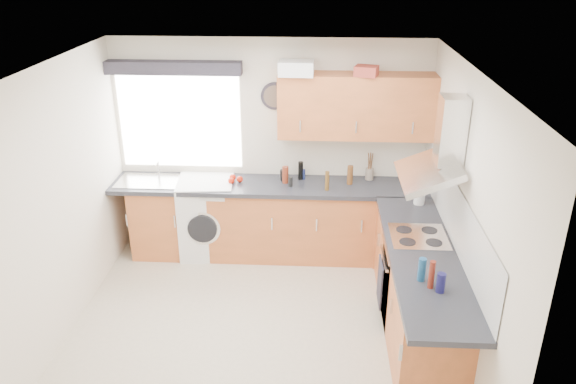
# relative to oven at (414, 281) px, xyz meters

# --- Properties ---
(ground_plane) EXTENTS (3.60, 3.60, 0.00)m
(ground_plane) POSITION_rel_oven_xyz_m (-1.50, -0.30, -0.42)
(ground_plane) COLOR beige
(ceiling) EXTENTS (3.60, 3.60, 0.02)m
(ceiling) POSITION_rel_oven_xyz_m (-1.50, -0.30, 2.08)
(ceiling) COLOR white
(ceiling) RESTS_ON wall_back
(wall_back) EXTENTS (3.60, 0.02, 2.50)m
(wall_back) POSITION_rel_oven_xyz_m (-1.50, 1.50, 0.82)
(wall_back) COLOR silver
(wall_back) RESTS_ON ground_plane
(wall_front) EXTENTS (3.60, 0.02, 2.50)m
(wall_front) POSITION_rel_oven_xyz_m (-1.50, -2.10, 0.82)
(wall_front) COLOR silver
(wall_front) RESTS_ON ground_plane
(wall_left) EXTENTS (0.02, 3.60, 2.50)m
(wall_left) POSITION_rel_oven_xyz_m (-3.30, -0.30, 0.82)
(wall_left) COLOR silver
(wall_left) RESTS_ON ground_plane
(wall_right) EXTENTS (0.02, 3.60, 2.50)m
(wall_right) POSITION_rel_oven_xyz_m (0.30, -0.30, 0.82)
(wall_right) COLOR silver
(wall_right) RESTS_ON ground_plane
(window) EXTENTS (1.40, 0.02, 1.10)m
(window) POSITION_rel_oven_xyz_m (-2.55, 1.49, 1.12)
(window) COLOR white
(window) RESTS_ON wall_back
(window_blind) EXTENTS (1.50, 0.18, 0.14)m
(window_blind) POSITION_rel_oven_xyz_m (-2.55, 1.40, 1.76)
(window_blind) COLOR #26242E
(window_blind) RESTS_ON wall_back
(splashback) EXTENTS (0.01, 3.00, 0.54)m
(splashback) POSITION_rel_oven_xyz_m (0.29, 0.00, 0.75)
(splashback) COLOR white
(splashback) RESTS_ON wall_right
(base_cab_back) EXTENTS (3.00, 0.58, 0.86)m
(base_cab_back) POSITION_rel_oven_xyz_m (-1.60, 1.21, 0.01)
(base_cab_back) COLOR #AD5A2E
(base_cab_back) RESTS_ON ground_plane
(base_cab_corner) EXTENTS (0.60, 0.60, 0.86)m
(base_cab_corner) POSITION_rel_oven_xyz_m (0.00, 1.20, 0.01)
(base_cab_corner) COLOR #AD5A2E
(base_cab_corner) RESTS_ON ground_plane
(base_cab_right) EXTENTS (0.58, 2.10, 0.86)m
(base_cab_right) POSITION_rel_oven_xyz_m (0.01, -0.15, 0.01)
(base_cab_right) COLOR #AD5A2E
(base_cab_right) RESTS_ON ground_plane
(worktop_back) EXTENTS (3.60, 0.62, 0.05)m
(worktop_back) POSITION_rel_oven_xyz_m (-1.50, 1.20, 0.46)
(worktop_back) COLOR #23252B
(worktop_back) RESTS_ON base_cab_back
(worktop_right) EXTENTS (0.62, 2.42, 0.05)m
(worktop_right) POSITION_rel_oven_xyz_m (0.00, -0.30, 0.46)
(worktop_right) COLOR #23252B
(worktop_right) RESTS_ON base_cab_right
(sink) EXTENTS (0.84, 0.46, 0.10)m
(sink) POSITION_rel_oven_xyz_m (-2.83, 1.20, 0.52)
(sink) COLOR silver
(sink) RESTS_ON worktop_back
(oven) EXTENTS (0.56, 0.58, 0.85)m
(oven) POSITION_rel_oven_xyz_m (0.00, 0.00, 0.00)
(oven) COLOR black
(oven) RESTS_ON ground_plane
(hob_plate) EXTENTS (0.52, 0.52, 0.01)m
(hob_plate) POSITION_rel_oven_xyz_m (0.00, 0.00, 0.49)
(hob_plate) COLOR silver
(hob_plate) RESTS_ON worktop_right
(extractor_hood) EXTENTS (0.52, 0.78, 0.66)m
(extractor_hood) POSITION_rel_oven_xyz_m (0.10, -0.00, 1.34)
(extractor_hood) COLOR silver
(extractor_hood) RESTS_ON wall_right
(upper_cabinets) EXTENTS (1.70, 0.35, 0.70)m
(upper_cabinets) POSITION_rel_oven_xyz_m (-0.55, 1.32, 1.38)
(upper_cabinets) COLOR #AD5A2E
(upper_cabinets) RESTS_ON wall_back
(washing_machine) EXTENTS (0.68, 0.66, 0.92)m
(washing_machine) POSITION_rel_oven_xyz_m (-2.24, 1.22, 0.04)
(washing_machine) COLOR white
(washing_machine) RESTS_ON ground_plane
(wall_clock) EXTENTS (0.31, 0.04, 0.31)m
(wall_clock) POSITION_rel_oven_xyz_m (-1.45, 1.46, 1.43)
(wall_clock) COLOR #26242E
(wall_clock) RESTS_ON wall_back
(casserole) EXTENTS (0.37, 0.27, 0.15)m
(casserole) POSITION_rel_oven_xyz_m (-1.20, 1.22, 1.80)
(casserole) COLOR white
(casserole) RESTS_ON upper_cabinets
(storage_box) EXTENTS (0.28, 0.25, 0.11)m
(storage_box) POSITION_rel_oven_xyz_m (-0.47, 1.22, 1.78)
(storage_box) COLOR #993529
(storage_box) RESTS_ON upper_cabinets
(utensil_pot) EXTENTS (0.12, 0.12, 0.13)m
(utensil_pot) POSITION_rel_oven_xyz_m (-0.35, 1.40, 0.55)
(utensil_pot) COLOR gray
(utensil_pot) RESTS_ON worktop_back
(kitchen_roll) EXTENTS (0.12, 0.12, 0.25)m
(kitchen_roll) POSITION_rel_oven_xyz_m (0.12, 0.75, 0.61)
(kitchen_roll) COLOR white
(kitchen_roll) RESTS_ON worktop_right
(tomato_cluster) EXTENTS (0.18, 0.18, 0.07)m
(tomato_cluster) POSITION_rel_oven_xyz_m (-1.90, 1.23, 0.52)
(tomato_cluster) COLOR red
(tomato_cluster) RESTS_ON worktop_back
(jar_0) EXTENTS (0.06, 0.06, 0.21)m
(jar_0) POSITION_rel_oven_xyz_m (-1.15, 1.36, 0.59)
(jar_0) COLOR black
(jar_0) RESTS_ON worktop_back
(jar_1) EXTENTS (0.05, 0.05, 0.22)m
(jar_1) POSITION_rel_oven_xyz_m (-0.84, 1.06, 0.59)
(jar_1) COLOR brown
(jar_1) RESTS_ON worktop_back
(jar_2) EXTENTS (0.07, 0.07, 0.22)m
(jar_2) POSITION_rel_oven_xyz_m (-0.58, 1.24, 0.59)
(jar_2) COLOR brown
(jar_2) RESTS_ON worktop_back
(jar_3) EXTENTS (0.06, 0.06, 0.12)m
(jar_3) POSITION_rel_oven_xyz_m (-1.35, 1.32, 0.55)
(jar_3) COLOR black
(jar_3) RESTS_ON worktop_back
(jar_4) EXTENTS (0.05, 0.05, 0.11)m
(jar_4) POSITION_rel_oven_xyz_m (-1.26, 1.14, 0.54)
(jar_4) COLOR black
(jar_4) RESTS_ON worktop_back
(jar_5) EXTENTS (0.04, 0.04, 0.12)m
(jar_5) POSITION_rel_oven_xyz_m (-1.11, 1.36, 0.54)
(jar_5) COLOR #161F4C
(jar_5) RESTS_ON worktop_back
(jar_6) EXTENTS (0.07, 0.07, 0.20)m
(jar_6) POSITION_rel_oven_xyz_m (-1.32, 1.24, 0.58)
(jar_6) COLOR maroon
(jar_6) RESTS_ON worktop_back
(bottle_0) EXTENTS (0.07, 0.07, 0.16)m
(bottle_0) POSITION_rel_oven_xyz_m (0.02, -0.89, 0.57)
(bottle_0) COLOR #171549
(bottle_0) RESTS_ON worktop_right
(bottle_1) EXTENTS (0.06, 0.06, 0.20)m
(bottle_1) POSITION_rel_oven_xyz_m (-0.10, -0.73, 0.59)
(bottle_1) COLOR navy
(bottle_1) RESTS_ON worktop_right
(bottle_2) EXTENTS (0.05, 0.05, 0.24)m
(bottle_2) POSITION_rel_oven_xyz_m (-0.04, -0.84, 0.60)
(bottle_2) COLOR maroon
(bottle_2) RESTS_ON worktop_right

